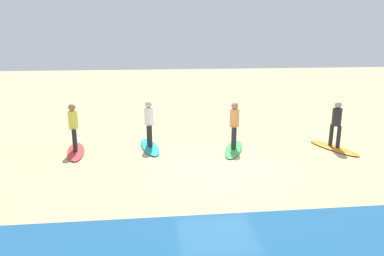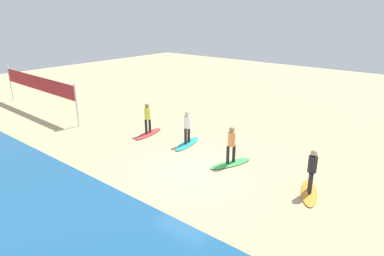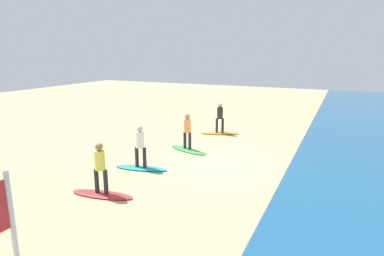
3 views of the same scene
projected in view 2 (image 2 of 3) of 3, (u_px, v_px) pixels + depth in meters
name	position (u px, v px, depth m)	size (l,w,h in m)	color
ground_plane	(192.00, 171.00, 14.22)	(60.00, 60.00, 0.00)	tan
surfboard_orange	(309.00, 192.00, 12.51)	(2.10, 0.56, 0.09)	orange
surfer_orange	(312.00, 168.00, 12.19)	(0.32, 0.44, 1.64)	#232328
surfboard_green	(230.00, 163.00, 14.86)	(2.10, 0.56, 0.09)	green
surfer_green	(231.00, 142.00, 14.54)	(0.32, 0.44, 1.64)	#232328
surfboard_teal	(187.00, 144.00, 17.06)	(2.10, 0.56, 0.09)	teal
surfer_teal	(187.00, 125.00, 16.74)	(0.32, 0.45, 1.64)	#232328
surfboard_red	(148.00, 134.00, 18.43)	(2.10, 0.56, 0.09)	red
surfer_red	(148.00, 116.00, 18.11)	(0.32, 0.46, 1.64)	#232328
volleyball_net	(38.00, 85.00, 22.02)	(9.10, 0.39, 2.50)	silver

